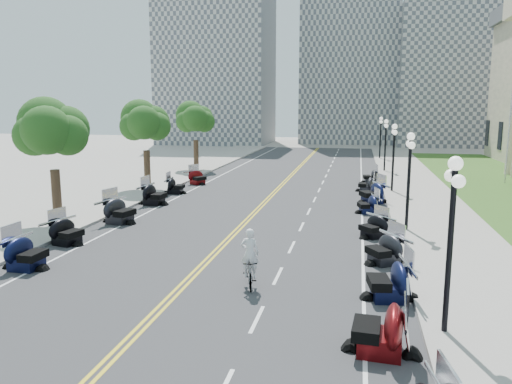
# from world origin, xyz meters

# --- Properties ---
(ground) EXTENTS (160.00, 160.00, 0.00)m
(ground) POSITION_xyz_m (0.00, 0.00, 0.00)
(ground) COLOR gray
(road) EXTENTS (16.00, 90.00, 0.01)m
(road) POSITION_xyz_m (0.00, 10.00, 0.00)
(road) COLOR #333335
(road) RESTS_ON ground
(centerline_yellow_a) EXTENTS (0.12, 90.00, 0.00)m
(centerline_yellow_a) POSITION_xyz_m (-0.12, 10.00, 0.01)
(centerline_yellow_a) COLOR yellow
(centerline_yellow_a) RESTS_ON road
(centerline_yellow_b) EXTENTS (0.12, 90.00, 0.00)m
(centerline_yellow_b) POSITION_xyz_m (0.12, 10.00, 0.01)
(centerline_yellow_b) COLOR yellow
(centerline_yellow_b) RESTS_ON road
(edge_line_north) EXTENTS (0.12, 90.00, 0.00)m
(edge_line_north) POSITION_xyz_m (6.40, 10.00, 0.01)
(edge_line_north) COLOR white
(edge_line_north) RESTS_ON road
(edge_line_south) EXTENTS (0.12, 90.00, 0.00)m
(edge_line_south) POSITION_xyz_m (-6.40, 10.00, 0.01)
(edge_line_south) COLOR white
(edge_line_south) RESTS_ON road
(lane_dash_4) EXTENTS (0.12, 2.00, 0.00)m
(lane_dash_4) POSITION_xyz_m (3.20, -8.00, 0.01)
(lane_dash_4) COLOR white
(lane_dash_4) RESTS_ON road
(lane_dash_5) EXTENTS (0.12, 2.00, 0.00)m
(lane_dash_5) POSITION_xyz_m (3.20, -4.00, 0.01)
(lane_dash_5) COLOR white
(lane_dash_5) RESTS_ON road
(lane_dash_6) EXTENTS (0.12, 2.00, 0.00)m
(lane_dash_6) POSITION_xyz_m (3.20, 0.00, 0.01)
(lane_dash_6) COLOR white
(lane_dash_6) RESTS_ON road
(lane_dash_7) EXTENTS (0.12, 2.00, 0.00)m
(lane_dash_7) POSITION_xyz_m (3.20, 4.00, 0.01)
(lane_dash_7) COLOR white
(lane_dash_7) RESTS_ON road
(lane_dash_8) EXTENTS (0.12, 2.00, 0.00)m
(lane_dash_8) POSITION_xyz_m (3.20, 8.00, 0.01)
(lane_dash_8) COLOR white
(lane_dash_8) RESTS_ON road
(lane_dash_9) EXTENTS (0.12, 2.00, 0.00)m
(lane_dash_9) POSITION_xyz_m (3.20, 12.00, 0.01)
(lane_dash_9) COLOR white
(lane_dash_9) RESTS_ON road
(lane_dash_10) EXTENTS (0.12, 2.00, 0.00)m
(lane_dash_10) POSITION_xyz_m (3.20, 16.00, 0.01)
(lane_dash_10) COLOR white
(lane_dash_10) RESTS_ON road
(lane_dash_11) EXTENTS (0.12, 2.00, 0.00)m
(lane_dash_11) POSITION_xyz_m (3.20, 20.00, 0.01)
(lane_dash_11) COLOR white
(lane_dash_11) RESTS_ON road
(lane_dash_12) EXTENTS (0.12, 2.00, 0.00)m
(lane_dash_12) POSITION_xyz_m (3.20, 24.00, 0.01)
(lane_dash_12) COLOR white
(lane_dash_12) RESTS_ON road
(lane_dash_13) EXTENTS (0.12, 2.00, 0.00)m
(lane_dash_13) POSITION_xyz_m (3.20, 28.00, 0.01)
(lane_dash_13) COLOR white
(lane_dash_13) RESTS_ON road
(lane_dash_14) EXTENTS (0.12, 2.00, 0.00)m
(lane_dash_14) POSITION_xyz_m (3.20, 32.00, 0.01)
(lane_dash_14) COLOR white
(lane_dash_14) RESTS_ON road
(lane_dash_15) EXTENTS (0.12, 2.00, 0.00)m
(lane_dash_15) POSITION_xyz_m (3.20, 36.00, 0.01)
(lane_dash_15) COLOR white
(lane_dash_15) RESTS_ON road
(lane_dash_16) EXTENTS (0.12, 2.00, 0.00)m
(lane_dash_16) POSITION_xyz_m (3.20, 40.00, 0.01)
(lane_dash_16) COLOR white
(lane_dash_16) RESTS_ON road
(lane_dash_17) EXTENTS (0.12, 2.00, 0.00)m
(lane_dash_17) POSITION_xyz_m (3.20, 44.00, 0.01)
(lane_dash_17) COLOR white
(lane_dash_17) RESTS_ON road
(lane_dash_18) EXTENTS (0.12, 2.00, 0.00)m
(lane_dash_18) POSITION_xyz_m (3.20, 48.00, 0.01)
(lane_dash_18) COLOR white
(lane_dash_18) RESTS_ON road
(lane_dash_19) EXTENTS (0.12, 2.00, 0.00)m
(lane_dash_19) POSITION_xyz_m (3.20, 52.00, 0.01)
(lane_dash_19) COLOR white
(lane_dash_19) RESTS_ON road
(sidewalk_north) EXTENTS (5.00, 90.00, 0.15)m
(sidewalk_north) POSITION_xyz_m (10.50, 10.00, 0.07)
(sidewalk_north) COLOR #9E9991
(sidewalk_north) RESTS_ON ground
(sidewalk_south) EXTENTS (5.00, 90.00, 0.15)m
(sidewalk_south) POSITION_xyz_m (-10.50, 10.00, 0.07)
(sidewalk_south) COLOR #9E9991
(sidewalk_south) RESTS_ON ground
(lawn) EXTENTS (9.00, 60.00, 0.10)m
(lawn) POSITION_xyz_m (17.50, 18.00, 0.05)
(lawn) COLOR #356023
(lawn) RESTS_ON ground
(distant_block_a) EXTENTS (18.00, 14.00, 26.00)m
(distant_block_a) POSITION_xyz_m (-18.00, 62.00, 13.00)
(distant_block_a) COLOR gray
(distant_block_a) RESTS_ON ground
(distant_block_b) EXTENTS (16.00, 12.00, 30.00)m
(distant_block_b) POSITION_xyz_m (4.00, 68.00, 15.00)
(distant_block_b) COLOR gray
(distant_block_b) RESTS_ON ground
(distant_block_c) EXTENTS (20.00, 14.00, 22.00)m
(distant_block_c) POSITION_xyz_m (22.00, 65.00, 11.00)
(distant_block_c) COLOR gray
(distant_block_c) RESTS_ON ground
(street_lamp_1) EXTENTS (0.50, 1.20, 4.90)m
(street_lamp_1) POSITION_xyz_m (8.60, -8.00, 2.60)
(street_lamp_1) COLOR black
(street_lamp_1) RESTS_ON sidewalk_north
(street_lamp_2) EXTENTS (0.50, 1.20, 4.90)m
(street_lamp_2) POSITION_xyz_m (8.60, 4.00, 2.60)
(street_lamp_2) COLOR black
(street_lamp_2) RESTS_ON sidewalk_north
(street_lamp_3) EXTENTS (0.50, 1.20, 4.90)m
(street_lamp_3) POSITION_xyz_m (8.60, 16.00, 2.60)
(street_lamp_3) COLOR black
(street_lamp_3) RESTS_ON sidewalk_north
(street_lamp_4) EXTENTS (0.50, 1.20, 4.90)m
(street_lamp_4) POSITION_xyz_m (8.60, 28.00, 2.60)
(street_lamp_4) COLOR black
(street_lamp_4) RESTS_ON sidewalk_north
(street_lamp_5) EXTENTS (0.50, 1.20, 4.90)m
(street_lamp_5) POSITION_xyz_m (8.60, 40.00, 2.60)
(street_lamp_5) COLOR black
(street_lamp_5) RESTS_ON sidewalk_north
(flagpole) EXTENTS (1.10, 0.20, 10.00)m
(flagpole) POSITION_xyz_m (18.00, 22.00, 5.00)
(flagpole) COLOR silver
(flagpole) RESTS_ON ground
(tree_2) EXTENTS (4.80, 4.80, 9.20)m
(tree_2) POSITION_xyz_m (-10.00, 2.00, 4.75)
(tree_2) COLOR #235619
(tree_2) RESTS_ON sidewalk_south
(tree_3) EXTENTS (4.80, 4.80, 9.20)m
(tree_3) POSITION_xyz_m (-10.00, 14.00, 4.75)
(tree_3) COLOR #235619
(tree_3) RESTS_ON sidewalk_south
(tree_4) EXTENTS (4.80, 4.80, 9.20)m
(tree_4) POSITION_xyz_m (-10.00, 26.00, 4.75)
(tree_4) COLOR #235619
(tree_4) RESTS_ON sidewalk_south
(motorcycle_n_3) EXTENTS (2.37, 2.37, 1.55)m
(motorcycle_n_3) POSITION_xyz_m (6.77, -9.39, 0.77)
(motorcycle_n_3) COLOR #590A0C
(motorcycle_n_3) RESTS_ON road
(motorcycle_n_4) EXTENTS (2.40, 2.40, 1.49)m
(motorcycle_n_4) POSITION_xyz_m (7.21, -5.57, 0.74)
(motorcycle_n_4) COLOR black
(motorcycle_n_4) RESTS_ON road
(motorcycle_n_5) EXTENTS (2.71, 2.71, 1.38)m
(motorcycle_n_5) POSITION_xyz_m (7.24, -1.63, 0.69)
(motorcycle_n_5) COLOR black
(motorcycle_n_5) RESTS_ON road
(motorcycle_n_6) EXTENTS (2.51, 2.51, 1.24)m
(motorcycle_n_6) POSITION_xyz_m (6.91, 2.52, 0.62)
(motorcycle_n_6) COLOR black
(motorcycle_n_6) RESTS_ON road
(motorcycle_n_7) EXTENTS (2.18, 2.18, 1.25)m
(motorcycle_n_7) POSITION_xyz_m (6.74, 8.19, 0.63)
(motorcycle_n_7) COLOR black
(motorcycle_n_7) RESTS_ON road
(motorcycle_n_8) EXTENTS (2.93, 2.93, 1.56)m
(motorcycle_n_8) POSITION_xyz_m (7.06, 11.51, 0.78)
(motorcycle_n_8) COLOR black
(motorcycle_n_8) RESTS_ON road
(motorcycle_n_9) EXTENTS (1.94, 1.94, 1.28)m
(motorcycle_n_9) POSITION_xyz_m (6.73, 16.04, 0.64)
(motorcycle_n_9) COLOR black
(motorcycle_n_9) RESTS_ON road
(motorcycle_n_10) EXTENTS (1.96, 1.96, 1.26)m
(motorcycle_n_10) POSITION_xyz_m (7.12, 20.51, 0.63)
(motorcycle_n_10) COLOR black
(motorcycle_n_10) RESTS_ON road
(motorcycle_s_4) EXTENTS (2.14, 2.14, 1.46)m
(motorcycle_s_4) POSITION_xyz_m (-6.72, -5.20, 0.73)
(motorcycle_s_4) COLOR black
(motorcycle_s_4) RESTS_ON road
(motorcycle_s_5) EXTENTS (2.35, 2.35, 1.36)m
(motorcycle_s_5) POSITION_xyz_m (-7.18, -1.64, 0.68)
(motorcycle_s_5) COLOR black
(motorcycle_s_5) RESTS_ON road
(motorcycle_s_6) EXTENTS (2.68, 2.68, 1.55)m
(motorcycle_s_6) POSITION_xyz_m (-6.74, 2.81, 0.78)
(motorcycle_s_6) COLOR black
(motorcycle_s_6) RESTS_ON road
(motorcycle_s_7) EXTENTS (2.31, 2.31, 1.52)m
(motorcycle_s_7) POSITION_xyz_m (-6.96, 8.09, 0.76)
(motorcycle_s_7) COLOR black
(motorcycle_s_7) RESTS_ON road
(motorcycle_s_8) EXTENTS (1.97, 1.97, 1.30)m
(motorcycle_s_8) POSITION_xyz_m (-7.07, 12.31, 0.65)
(motorcycle_s_8) COLOR black
(motorcycle_s_8) RESTS_ON road
(motorcycle_s_9) EXTENTS (2.61, 2.61, 1.31)m
(motorcycle_s_9) POSITION_xyz_m (-6.87, 16.88, 0.66)
(motorcycle_s_9) COLOR #590A0C
(motorcycle_s_9) RESTS_ON road
(bicycle) EXTENTS (0.92, 1.81, 1.05)m
(bicycle) POSITION_xyz_m (2.40, -5.34, 0.52)
(bicycle) COLOR #A51414
(bicycle) RESTS_ON road
(cyclist_rider) EXTENTS (0.66, 0.43, 1.81)m
(cyclist_rider) POSITION_xyz_m (2.40, -5.34, 1.95)
(cyclist_rider) COLOR silver
(cyclist_rider) RESTS_ON bicycle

